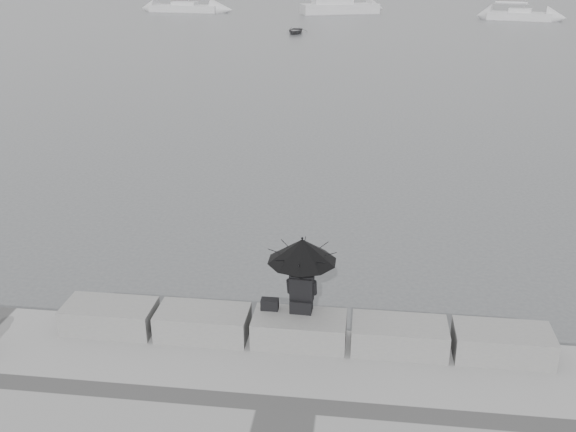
# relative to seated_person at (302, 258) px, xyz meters

# --- Properties ---
(ground) EXTENTS (360.00, 360.00, 0.00)m
(ground) POSITION_rel_seated_person_xyz_m (-0.01, 0.21, -2.01)
(ground) COLOR #4B4D50
(ground) RESTS_ON ground
(stone_block_far_left) EXTENTS (1.60, 0.80, 0.50)m
(stone_block_far_left) POSITION_rel_seated_person_xyz_m (-3.41, -0.24, -1.26)
(stone_block_far_left) COLOR slate
(stone_block_far_left) RESTS_ON promenade
(stone_block_left) EXTENTS (1.60, 0.80, 0.50)m
(stone_block_left) POSITION_rel_seated_person_xyz_m (-1.71, -0.24, -1.26)
(stone_block_left) COLOR slate
(stone_block_left) RESTS_ON promenade
(stone_block_centre) EXTENTS (1.60, 0.80, 0.50)m
(stone_block_centre) POSITION_rel_seated_person_xyz_m (-0.01, -0.24, -1.26)
(stone_block_centre) COLOR slate
(stone_block_centre) RESTS_ON promenade
(stone_block_right) EXTENTS (1.60, 0.80, 0.50)m
(stone_block_right) POSITION_rel_seated_person_xyz_m (1.69, -0.24, -1.26)
(stone_block_right) COLOR slate
(stone_block_right) RESTS_ON promenade
(stone_block_far_right) EXTENTS (1.60, 0.80, 0.50)m
(stone_block_far_right) POSITION_rel_seated_person_xyz_m (3.39, -0.24, -1.26)
(stone_block_far_right) COLOR slate
(stone_block_far_right) RESTS_ON promenade
(seated_person) EXTENTS (1.19, 1.19, 1.39)m
(seated_person) POSITION_rel_seated_person_xyz_m (0.00, 0.00, 0.00)
(seated_person) COLOR black
(seated_person) RESTS_ON stone_block_centre
(bag) EXTENTS (0.30, 0.17, 0.20)m
(bag) POSITION_rel_seated_person_xyz_m (-0.55, -0.04, -0.91)
(bag) COLOR black
(bag) RESTS_ON stone_block_centre
(sailboat_left) EXTENTS (8.79, 3.49, 12.90)m
(sailboat_left) POSITION_rel_seated_person_xyz_m (-21.63, 69.99, -1.49)
(sailboat_left) COLOR silver
(sailboat_left) RESTS_ON ground
(sailboat_right) EXTENTS (6.99, 4.03, 12.90)m
(sailboat_right) POSITION_rel_seated_person_xyz_m (16.74, 64.65, -1.47)
(sailboat_right) COLOR silver
(sailboat_right) RESTS_ON ground
(motor_cruiser) EXTENTS (9.49, 5.75, 4.50)m
(motor_cruiser) POSITION_rel_seated_person_xyz_m (-2.82, 70.11, -1.11)
(motor_cruiser) COLOR silver
(motor_cruiser) RESTS_ON ground
(dinghy) EXTENTS (2.93, 1.43, 0.48)m
(dinghy) POSITION_rel_seated_person_xyz_m (-5.74, 49.44, -1.77)
(dinghy) COLOR slate
(dinghy) RESTS_ON ground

